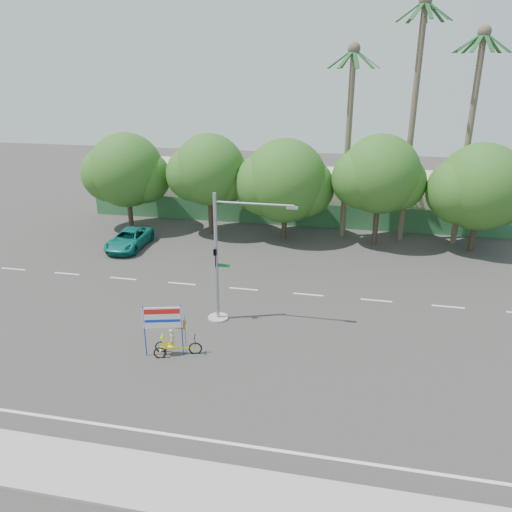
# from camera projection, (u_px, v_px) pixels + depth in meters

# --- Properties ---
(ground) EXTENTS (120.00, 120.00, 0.00)m
(ground) POSITION_uv_depth(u_px,v_px,m) (247.00, 364.00, 23.03)
(ground) COLOR #33302D
(ground) RESTS_ON ground
(sidewalk_near) EXTENTS (50.00, 2.40, 0.12)m
(sidewalk_near) POSITION_uv_depth(u_px,v_px,m) (197.00, 489.00, 16.15)
(sidewalk_near) COLOR gray
(sidewalk_near) RESTS_ON ground
(fence) EXTENTS (38.00, 0.08, 2.00)m
(fence) POSITION_uv_depth(u_px,v_px,m) (302.00, 215.00, 42.34)
(fence) COLOR #336B3D
(fence) RESTS_ON ground
(building_left) EXTENTS (12.00, 8.00, 4.00)m
(building_left) POSITION_uv_depth(u_px,v_px,m) (204.00, 186.00, 47.97)
(building_left) COLOR beige
(building_left) RESTS_ON ground
(building_right) EXTENTS (14.00, 8.00, 3.60)m
(building_right) POSITION_uv_depth(u_px,v_px,m) (397.00, 198.00, 44.66)
(building_right) COLOR beige
(building_right) RESTS_ON ground
(tree_far_left) EXTENTS (7.14, 6.00, 7.96)m
(tree_far_left) POSITION_uv_depth(u_px,v_px,m) (126.00, 172.00, 40.43)
(tree_far_left) COLOR #473828
(tree_far_left) RESTS_ON ground
(tree_left) EXTENTS (6.66, 5.60, 8.07)m
(tree_left) POSITION_uv_depth(u_px,v_px,m) (209.00, 172.00, 39.01)
(tree_left) COLOR #473828
(tree_left) RESTS_ON ground
(tree_center) EXTENTS (7.62, 6.40, 7.85)m
(tree_center) POSITION_uv_depth(u_px,v_px,m) (284.00, 183.00, 38.09)
(tree_center) COLOR #473828
(tree_center) RESTS_ON ground
(tree_right) EXTENTS (6.90, 5.80, 8.36)m
(tree_right) POSITION_uv_depth(u_px,v_px,m) (379.00, 177.00, 36.50)
(tree_right) COLOR #473828
(tree_right) RESTS_ON ground
(tree_far_right) EXTENTS (7.38, 6.20, 7.94)m
(tree_far_right) POSITION_uv_depth(u_px,v_px,m) (479.00, 189.00, 35.40)
(tree_far_right) COLOR #473828
(tree_far_right) RESTS_ON ground
(palm_tall) EXTENTS (3.73, 3.79, 17.45)m
(palm_tall) POSITION_uv_depth(u_px,v_px,m) (415.00, 102.00, 35.61)
(palm_tall) COLOR #70604C
(palm_tall) RESTS_ON ground
(palm_mid) EXTENTS (3.73, 3.79, 15.45)m
(palm_mid) POSITION_uv_depth(u_px,v_px,m) (472.00, 118.00, 35.24)
(palm_mid) COLOR #70604C
(palm_mid) RESTS_ON ground
(palm_short) EXTENTS (3.73, 3.79, 14.45)m
(palm_short) POSITION_uv_depth(u_px,v_px,m) (349.00, 123.00, 37.03)
(palm_short) COLOR #70604C
(palm_short) RESTS_ON ground
(traffic_signal) EXTENTS (4.72, 1.10, 7.00)m
(traffic_signal) POSITION_uv_depth(u_px,v_px,m) (222.00, 270.00, 26.04)
(traffic_signal) COLOR gray
(traffic_signal) RESTS_ON ground
(trike_billboard) EXTENTS (2.61, 1.01, 2.64)m
(trike_billboard) POSITION_uv_depth(u_px,v_px,m) (169.00, 335.00, 23.39)
(trike_billboard) COLOR black
(trike_billboard) RESTS_ON ground
(pickup_truck) EXTENTS (2.39, 5.02, 1.38)m
(pickup_truck) POSITION_uv_depth(u_px,v_px,m) (129.00, 239.00, 37.40)
(pickup_truck) COLOR #107269
(pickup_truck) RESTS_ON ground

